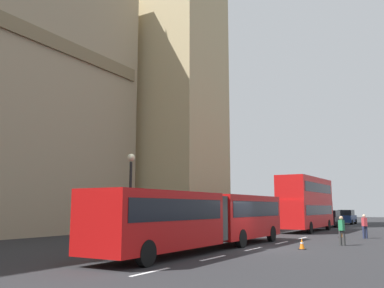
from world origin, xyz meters
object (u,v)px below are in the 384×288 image
Objects in this scene: traffic_cone_middle at (341,233)px; pedestrian_near_cones at (342,230)px; sedan_lead at (331,219)px; double_decker_bus at (306,202)px; traffic_cone_west at (302,244)px; street_lamp at (130,192)px; articulated_bus at (206,216)px; pedestrian_by_kerb at (365,225)px; sedan_trailing at (347,217)px.

pedestrian_near_cones is at bearing -168.26° from traffic_cone_middle.
sedan_lead is 7.59× the size of traffic_cone_middle.
traffic_cone_west is (-16.65, -4.27, -2.43)m from double_decker_bus.
sedan_lead is at bearing -8.49° from street_lamp.
double_decker_bus reaches higher than articulated_bus.
traffic_cone_middle is 0.11× the size of street_lamp.
street_lamp is at bearing 147.54° from traffic_cone_middle.
street_lamp is 17.23m from pedestrian_by_kerb.
street_lamp is at bearing 99.27° from articulated_bus.
pedestrian_near_cones is (-13.28, -5.66, -1.80)m from double_decker_bus.
sedan_trailing is 32.59m from pedestrian_near_cones.
traffic_cone_west is at bearing -173.22° from sedan_trailing.
articulated_bus is at bearing 179.93° from sedan_trailing.
sedan_trailing is (8.90, -0.06, 0.00)m from sedan_lead.
traffic_cone_west is 9.86m from street_lamp.
traffic_cone_middle is (-16.35, -4.25, -0.63)m from sedan_lead.
traffic_cone_middle is at bearing -170.59° from sedan_trailing.
pedestrian_by_kerb is at bearing -2.42° from pedestrian_near_cones.
sedan_lead is 1.00× the size of sedan_trailing.
traffic_cone_middle is (10.22, 0.03, 0.00)m from traffic_cone_west.
pedestrian_by_kerb is at bearing -138.25° from double_decker_bus.
sedan_trailing is at bearing -6.66° from street_lamp.
sedan_trailing reaches higher than traffic_cone_west.
double_decker_bus is 2.37× the size of sedan_lead.
sedan_lead is 23.89m from pedestrian_near_cones.
traffic_cone_west is (2.80, -4.27, -1.46)m from articulated_bus.
double_decker_bus is at bearing 0.01° from articulated_bus.
double_decker_bus is 8.08m from traffic_cone_middle.
pedestrian_by_kerb is at bearing -160.25° from sedan_lead.
articulated_bus is 8.41m from pedestrian_near_cones.
articulated_bus is at bearing 137.45° from pedestrian_near_cones.
street_lamp is at bearing 173.34° from sedan_trailing.
articulated_bus is at bearing -179.98° from sedan_lead.
traffic_cone_middle is (-6.44, -4.24, -2.43)m from double_decker_bus.
traffic_cone_west is 0.34× the size of pedestrian_near_cones.
pedestrian_by_kerb is at bearing -37.68° from street_lamp.
pedestrian_by_kerb is at bearing -97.42° from traffic_cone_middle.
pedestrian_by_kerb is (13.53, -10.45, -2.14)m from street_lamp.
sedan_trailing is at bearing -0.39° from sedan_lead.
articulated_bus is 38.28m from sedan_trailing.
double_decker_bus is 1.98× the size of street_lamp.
double_decker_bus is 18.01× the size of traffic_cone_west.
traffic_cone_middle is 1.83m from pedestrian_by_kerb.
pedestrian_near_cones is 6.63m from pedestrian_by_kerb.
double_decker_bus reaches higher than sedan_lead.
sedan_trailing reaches higher than pedestrian_by_kerb.
sedan_lead is (29.37, 0.01, -0.83)m from articulated_bus.
pedestrian_by_kerb is at bearing -24.91° from articulated_bus.
sedan_lead reaches higher than pedestrian_by_kerb.
pedestrian_near_cones is (-6.85, -1.42, 0.63)m from traffic_cone_middle.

